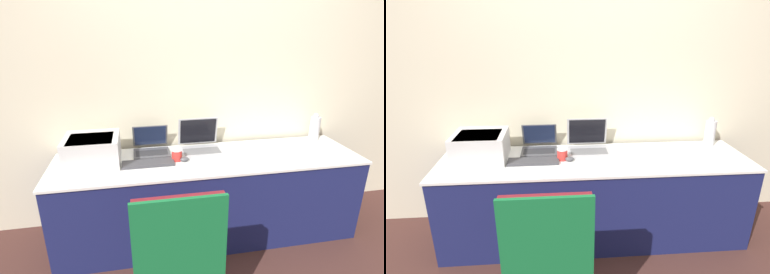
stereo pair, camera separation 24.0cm
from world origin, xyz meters
TOP-DOWN VIEW (x-y plane):
  - ground_plane at (0.00, 0.00)m, footprint 14.00×14.00m
  - wall_back at (0.00, 0.71)m, footprint 8.00×0.05m
  - table at (0.00, 0.32)m, footprint 2.52×0.65m
  - printer at (-0.92, 0.38)m, footprint 0.41×0.37m
  - laptop_left at (-0.46, 0.53)m, footprint 0.30×0.29m
  - laptop_right at (-0.04, 0.49)m, footprint 0.35×0.31m
  - external_keyboard at (-0.50, 0.28)m, footprint 0.40×0.13m
  - coffee_cup at (-0.27, 0.32)m, footprint 0.09×0.09m
  - mouse at (-0.21, 0.28)m, footprint 0.07×0.05m
  - metal_pitcher at (1.07, 0.54)m, footprint 0.09×0.09m
  - chair at (-0.38, -0.50)m, footprint 0.50×0.45m

SIDE VIEW (x-z plane):
  - ground_plane at x=0.00m, z-range 0.00..0.00m
  - table at x=0.00m, z-range 0.00..0.73m
  - chair at x=-0.38m, z-range 0.10..1.05m
  - external_keyboard at x=-0.50m, z-range 0.73..0.75m
  - mouse at x=-0.21m, z-range 0.73..0.77m
  - coffee_cup at x=-0.27m, z-range 0.73..0.83m
  - laptop_left at x=-0.46m, z-range 0.68..0.89m
  - laptop_right at x=-0.04m, z-range 0.66..0.93m
  - printer at x=-0.92m, z-range 0.74..0.97m
  - metal_pitcher at x=1.07m, z-range 0.72..0.99m
  - wall_back at x=0.00m, z-range 0.00..2.60m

